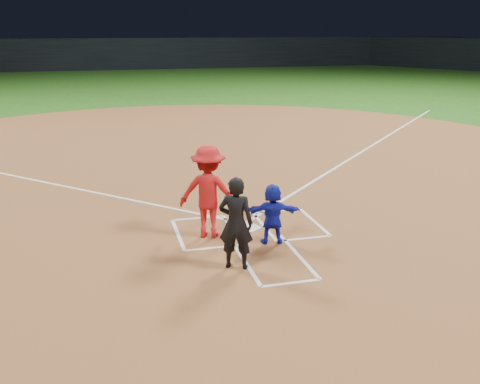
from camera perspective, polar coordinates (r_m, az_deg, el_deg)
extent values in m
plane|color=#1F5114|center=(12.03, 0.90, -3.90)|extent=(120.00, 120.00, 0.00)
cylinder|color=brown|center=(17.62, -4.34, 2.96)|extent=(28.00, 28.00, 0.01)
cube|color=black|center=(58.95, -12.10, 14.21)|extent=(80.00, 1.20, 3.20)
cylinder|color=white|center=(12.02, 0.90, -3.81)|extent=(0.60, 0.60, 0.02)
imported|color=#151EAB|center=(11.03, 3.48, -2.34)|extent=(1.23, 0.60, 1.27)
imported|color=black|center=(9.80, -0.44, -3.34)|extent=(0.76, 0.65, 1.76)
cube|color=white|center=(12.66, -4.50, -2.78)|extent=(1.22, 0.08, 0.01)
cube|color=white|center=(10.99, -2.77, -5.95)|extent=(1.22, 0.08, 0.01)
cube|color=white|center=(11.94, -0.81, -3.99)|extent=(0.08, 1.83, 0.01)
cube|color=white|center=(11.73, -6.63, -4.51)|extent=(0.08, 1.83, 0.01)
cube|color=white|center=(13.12, 3.96, -2.04)|extent=(1.22, 0.08, 0.01)
cube|color=white|center=(11.51, 6.85, -4.94)|extent=(1.22, 0.08, 0.01)
cube|color=white|center=(12.12, 2.59, -3.67)|extent=(0.08, 1.83, 0.01)
cube|color=white|center=(12.52, 7.94, -3.13)|extent=(0.08, 1.83, 0.01)
cube|color=white|center=(10.38, 0.49, -7.37)|extent=(0.08, 2.20, 0.01)
cube|color=white|center=(10.70, 6.22, -6.71)|extent=(0.08, 2.20, 0.01)
cube|color=white|center=(9.59, 5.45, -9.64)|extent=(1.10, 0.08, 0.01)
cube|color=white|center=(21.24, 14.12, 4.97)|extent=(14.21, 14.21, 0.01)
imported|color=red|center=(11.28, -3.37, 0.01)|extent=(1.46, 1.17, 1.98)
cylinder|color=olive|center=(11.22, -0.23, 0.74)|extent=(0.33, 0.82, 0.28)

